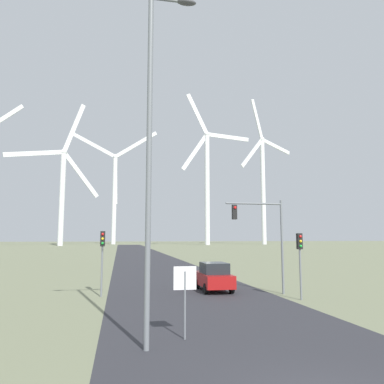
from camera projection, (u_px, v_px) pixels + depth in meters
road_surface at (149, 261)px, 54.27m from camera, size 10.00×240.00×0.01m
streetlamp at (149, 124)px, 12.42m from camera, size 3.18×0.32×11.83m
stop_sign_near at (185, 288)px, 13.00m from camera, size 0.81×0.07×2.47m
traffic_light_post_near_left at (102, 248)px, 22.26m from camera, size 0.28×0.33×3.84m
traffic_light_post_near_right at (300, 251)px, 21.17m from camera, size 0.28×0.33×3.70m
traffic_light_mast_overhead at (263, 227)px, 23.32m from camera, size 3.70×0.34×5.82m
car_approaching at (214, 277)px, 24.45m from camera, size 1.88×4.10×1.83m
wind_turbine_left at (63, 184)px, 154.15m from camera, size 34.95×18.56×61.13m
wind_turbine_center at (115, 188)px, 187.10m from camera, size 42.12×7.41×57.19m
wind_turbine_right at (207, 176)px, 170.17m from camera, size 32.57×2.60×69.40m
wind_turbine_far_right at (263, 180)px, 183.33m from camera, size 31.64×14.49×71.33m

